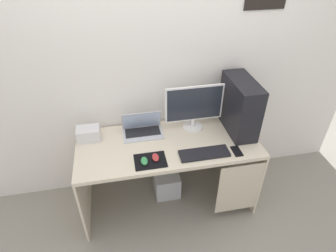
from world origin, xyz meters
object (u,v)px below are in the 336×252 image
(mouse_left, at_px, (155,157))
(laptop, at_px, (142,129))
(pc_tower, at_px, (240,106))
(monitor, at_px, (194,107))
(mouse_right, at_px, (144,161))
(projector, at_px, (89,134))
(subwoofer, at_px, (167,183))
(cell_phone, at_px, (237,151))
(keyboard, at_px, (204,153))

(mouse_left, bearing_deg, laptop, 98.64)
(pc_tower, bearing_deg, monitor, 166.89)
(laptop, xyz_separation_m, mouse_right, (-0.04, -0.41, -0.02))
(pc_tower, distance_m, mouse_left, 0.89)
(pc_tower, bearing_deg, mouse_right, -161.52)
(projector, height_order, mouse_left, projector)
(subwoofer, bearing_deg, pc_tower, -1.03)
(pc_tower, distance_m, monitor, 0.41)
(monitor, distance_m, mouse_right, 0.68)
(laptop, relative_size, cell_phone, 2.76)
(projector, distance_m, cell_phone, 1.30)
(monitor, relative_size, laptop, 1.48)
(pc_tower, distance_m, laptop, 0.90)
(keyboard, bearing_deg, cell_phone, -3.78)
(pc_tower, xyz_separation_m, mouse_left, (-0.81, -0.28, -0.23))
(laptop, height_order, projector, laptop)
(mouse_left, relative_size, subwoofer, 0.38)
(monitor, height_order, cell_phone, monitor)
(monitor, bearing_deg, mouse_left, -138.35)
(monitor, distance_m, cell_phone, 0.54)
(mouse_right, distance_m, subwoofer, 0.76)
(pc_tower, distance_m, mouse_right, 0.98)
(keyboard, distance_m, subwoofer, 0.75)
(pc_tower, relative_size, mouse_left, 5.17)
(pc_tower, xyz_separation_m, projector, (-1.35, 0.10, -0.19))
(monitor, relative_size, projector, 2.65)
(keyboard, xyz_separation_m, subwoofer, (-0.26, 0.31, -0.64))
(laptop, relative_size, projector, 1.79)
(pc_tower, bearing_deg, projector, 175.73)
(laptop, relative_size, keyboard, 0.85)
(monitor, height_order, keyboard, monitor)
(projector, bearing_deg, mouse_left, -35.21)
(mouse_right, bearing_deg, cell_phone, -0.99)
(subwoofer, bearing_deg, projector, 172.61)
(monitor, xyz_separation_m, mouse_right, (-0.51, -0.40, -0.21))
(cell_phone, bearing_deg, monitor, 123.79)
(mouse_left, distance_m, subwoofer, 0.72)
(projector, height_order, keyboard, projector)
(pc_tower, distance_m, subwoofer, 1.10)
(laptop, bearing_deg, monitor, -1.71)
(pc_tower, height_order, projector, pc_tower)
(mouse_right, distance_m, cell_phone, 0.79)
(pc_tower, height_order, mouse_left, pc_tower)
(laptop, distance_m, cell_phone, 0.86)
(keyboard, xyz_separation_m, mouse_left, (-0.41, 0.02, 0.01))
(cell_phone, xyz_separation_m, subwoofer, (-0.54, 0.33, -0.63))
(laptop, xyz_separation_m, subwoofer, (0.21, -0.09, -0.67))
(monitor, bearing_deg, laptop, 178.29)
(projector, height_order, subwoofer, projector)
(mouse_right, xyz_separation_m, cell_phone, (0.79, -0.01, -0.02))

